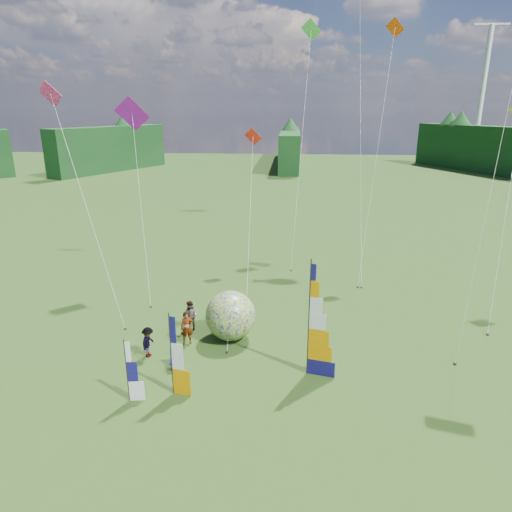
# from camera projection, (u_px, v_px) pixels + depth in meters

# --- Properties ---
(ground) EXTENTS (220.00, 220.00, 0.00)m
(ground) POSITION_uv_depth(u_px,v_px,m) (272.00, 411.00, 19.11)
(ground) COLOR #415F1F
(ground) RESTS_ON ground
(treeline_ring) EXTENTS (210.00, 210.00, 8.00)m
(treeline_ring) POSITION_uv_depth(u_px,v_px,m) (273.00, 325.00, 17.87)
(treeline_ring) COLOR #123513
(treeline_ring) RESTS_ON ground
(turbine_right) EXTENTS (8.00, 1.20, 30.00)m
(turbine_right) POSITION_uv_depth(u_px,v_px,m) (482.00, 94.00, 107.77)
(turbine_right) COLOR silver
(turbine_right) RESTS_ON ground
(feather_banner_main) EXTENTS (1.47, 0.43, 5.56)m
(feather_banner_main) POSITION_uv_depth(u_px,v_px,m) (309.00, 321.00, 20.93)
(feather_banner_main) COLOR #141157
(feather_banner_main) RESTS_ON ground
(side_banner_left) EXTENTS (1.05, 0.29, 3.79)m
(side_banner_left) POSITION_uv_depth(u_px,v_px,m) (171.00, 356.00, 19.67)
(side_banner_left) COLOR orange
(side_banner_left) RESTS_ON ground
(side_banner_far) EXTENTS (0.87, 0.21, 2.87)m
(side_banner_far) POSITION_uv_depth(u_px,v_px,m) (127.00, 372.00, 19.31)
(side_banner_far) COLOR white
(side_banner_far) RESTS_ON ground
(bol_inflatable) EXTENTS (3.47, 3.47, 2.72)m
(bol_inflatable) POSITION_uv_depth(u_px,v_px,m) (231.00, 316.00, 24.69)
(bol_inflatable) COLOR navy
(bol_inflatable) RESTS_ON ground
(spectator_a) EXTENTS (0.77, 0.63, 1.84)m
(spectator_a) POSITION_uv_depth(u_px,v_px,m) (187.00, 328.00, 24.26)
(spectator_a) COLOR #66594C
(spectator_a) RESTS_ON ground
(spectator_b) EXTENTS (0.93, 0.77, 1.73)m
(spectator_b) POSITION_uv_depth(u_px,v_px,m) (191.00, 316.00, 25.81)
(spectator_b) COLOR #66594C
(spectator_b) RESTS_ON ground
(spectator_c) EXTENTS (0.52, 1.08, 1.61)m
(spectator_c) POSITION_uv_depth(u_px,v_px,m) (148.00, 342.00, 23.03)
(spectator_c) COLOR #66594C
(spectator_c) RESTS_ON ground
(spectator_d) EXTENTS (1.05, 0.52, 1.72)m
(spectator_d) POSITION_uv_depth(u_px,v_px,m) (225.00, 321.00, 25.22)
(spectator_d) COLOR #66594C
(spectator_d) RESTS_ON ground
(camp_chair) EXTENTS (0.65, 0.65, 1.00)m
(camp_chair) POSITION_uv_depth(u_px,v_px,m) (175.00, 360.00, 21.99)
(camp_chair) COLOR #030452
(camp_chair) RESTS_ON ground
(kite_whale) EXTENTS (8.61, 15.57, 23.83)m
(kite_whale) POSITION_uv_depth(u_px,v_px,m) (361.00, 110.00, 34.30)
(kite_whale) COLOR black
(kite_whale) RESTS_ON ground
(kite_rainbow_delta) EXTENTS (8.03, 10.48, 13.60)m
(kite_rainbow_delta) POSITION_uv_depth(u_px,v_px,m) (140.00, 193.00, 29.51)
(kite_rainbow_delta) COLOR #DA0000
(kite_rainbow_delta) RESTS_ON ground
(kite_parafoil) EXTENTS (9.52, 10.54, 20.19)m
(kite_parafoil) POSITION_uv_depth(u_px,v_px,m) (498.00, 152.00, 21.63)
(kite_parafoil) COLOR #BA0722
(kite_parafoil) RESTS_ON ground
(small_kite_red) EXTENTS (2.92, 10.52, 11.07)m
(small_kite_red) POSITION_uv_depth(u_px,v_px,m) (250.00, 204.00, 32.59)
(small_kite_red) COLOR red
(small_kite_red) RESTS_ON ground
(small_kite_orange) EXTENTS (5.98, 9.99, 18.77)m
(small_kite_orange) POSITION_uv_depth(u_px,v_px,m) (377.00, 147.00, 32.50)
(small_kite_orange) COLOR #FF4D05
(small_kite_orange) RESTS_ON ground
(small_kite_yellow) EXTENTS (8.26, 11.36, 13.03)m
(small_kite_yellow) POSITION_uv_depth(u_px,v_px,m) (507.00, 207.00, 26.95)
(small_kite_yellow) COLOR yellow
(small_kite_yellow) RESTS_ON ground
(small_kite_pink) EXTENTS (9.40, 9.43, 14.19)m
(small_kite_pink) POSITION_uv_depth(u_px,v_px,m) (85.00, 197.00, 26.68)
(small_kite_pink) COLOR #F93480
(small_kite_pink) RESTS_ON ground
(small_kite_green) EXTENTS (4.33, 12.60, 19.83)m
(small_kite_green) POSITION_uv_depth(u_px,v_px,m) (302.00, 136.00, 36.84)
(small_kite_green) COLOR green
(small_kite_green) RESTS_ON ground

